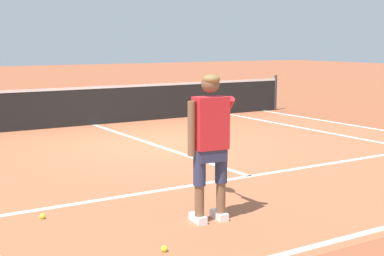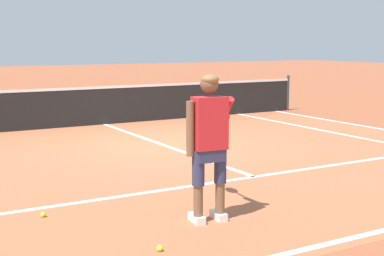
# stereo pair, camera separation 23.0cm
# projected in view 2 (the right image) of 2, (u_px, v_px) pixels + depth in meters

# --- Properties ---
(ground_plane) EXTENTS (80.00, 80.00, 0.00)m
(ground_plane) POSITION_uv_depth(u_px,v_px,m) (161.00, 144.00, 11.34)
(ground_plane) COLOR #9E5133
(court_inner_surface) EXTENTS (10.98, 9.53, 0.00)m
(court_inner_surface) POSITION_uv_depth(u_px,v_px,m) (195.00, 156.00, 10.16)
(court_inner_surface) COLOR #B2603D
(court_inner_surface) RESTS_ON ground
(line_service) EXTENTS (8.23, 0.10, 0.01)m
(line_service) POSITION_uv_depth(u_px,v_px,m) (254.00, 177.00, 8.58)
(line_service) COLOR white
(line_service) RESTS_ON ground
(line_centre_service) EXTENTS (0.10, 6.40, 0.01)m
(line_centre_service) POSITION_uv_depth(u_px,v_px,m) (161.00, 144.00, 11.33)
(line_centre_service) COLOR white
(line_centre_service) RESTS_ON ground
(line_singles_right) EXTENTS (0.10, 9.13, 0.01)m
(line_singles_right) POSITION_uv_depth(u_px,v_px,m) (356.00, 137.00, 12.18)
(line_singles_right) COLOR white
(line_singles_right) RESTS_ON ground
(tennis_net) EXTENTS (11.96, 0.08, 1.07)m
(tennis_net) POSITION_uv_depth(u_px,v_px,m) (104.00, 105.00, 13.99)
(tennis_net) COLOR #333338
(tennis_net) RESTS_ON ground
(tennis_player) EXTENTS (0.72, 1.09, 1.71)m
(tennis_player) POSITION_uv_depth(u_px,v_px,m) (209.00, 138.00, 6.32)
(tennis_player) COLOR white
(tennis_player) RESTS_ON ground
(tennis_ball_near_feet) EXTENTS (0.07, 0.07, 0.07)m
(tennis_ball_near_feet) POSITION_uv_depth(u_px,v_px,m) (160.00, 248.00, 5.52)
(tennis_ball_near_feet) COLOR #CCE02D
(tennis_ball_near_feet) RESTS_ON ground
(tennis_ball_mid_court) EXTENTS (0.07, 0.07, 0.07)m
(tennis_ball_mid_court) POSITION_uv_depth(u_px,v_px,m) (43.00, 215.00, 6.60)
(tennis_ball_mid_court) COLOR #CCE02D
(tennis_ball_mid_court) RESTS_ON ground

